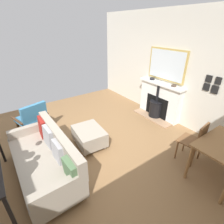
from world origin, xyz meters
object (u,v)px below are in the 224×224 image
at_px(mantel_bowl_far, 174,86).
at_px(dining_chair_near_fireplace, 196,140).
at_px(ottoman, 89,136).
at_px(mantel_bowl_near, 152,79).
at_px(sofa, 46,158).
at_px(fireplace, 159,102).
at_px(armchair_accent, 32,117).

relative_size(mantel_bowl_far, dining_chair_near_fireplace, 0.15).
bearing_deg(dining_chair_near_fireplace, ottoman, -48.92).
bearing_deg(mantel_bowl_far, ottoman, -8.19).
bearing_deg(mantel_bowl_near, sofa, 11.97).
distance_m(fireplace, ottoman, 2.30).
distance_m(mantel_bowl_far, ottoman, 2.47).
relative_size(sofa, armchair_accent, 2.28).
height_order(ottoman, armchair_accent, armchair_accent).
xyz_separation_m(fireplace, mantel_bowl_far, (-0.02, 0.38, 0.59)).
distance_m(fireplace, dining_chair_near_fireplace, 1.88).
bearing_deg(dining_chair_near_fireplace, mantel_bowl_near, -114.49).
bearing_deg(sofa, mantel_bowl_far, 179.39).
bearing_deg(armchair_accent, fireplace, 159.49).
height_order(mantel_bowl_near, sofa, mantel_bowl_near).
bearing_deg(fireplace, mantel_bowl_near, -93.44).
distance_m(ottoman, armchair_accent, 1.53).
bearing_deg(fireplace, ottoman, 1.30).
relative_size(fireplace, mantel_bowl_far, 10.42).
height_order(mantel_bowl_far, armchair_accent, mantel_bowl_far).
relative_size(mantel_bowl_far, ottoman, 0.17).
bearing_deg(mantel_bowl_near, armchair_accent, -14.63).
relative_size(sofa, ottoman, 2.33).
bearing_deg(mantel_bowl_far, fireplace, -86.85).
xyz_separation_m(fireplace, sofa, (3.29, 0.35, -0.10)).
bearing_deg(sofa, armchair_accent, -94.65).
height_order(mantel_bowl_far, sofa, mantel_bowl_far).
bearing_deg(armchair_accent, mantel_bowl_far, 153.78).
height_order(sofa, armchair_accent, armchair_accent).
relative_size(mantel_bowl_far, sofa, 0.07).
bearing_deg(sofa, mantel_bowl_near, -168.03).
bearing_deg(ottoman, armchair_accent, -54.73).
bearing_deg(mantel_bowl_far, mantel_bowl_near, -90.00).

